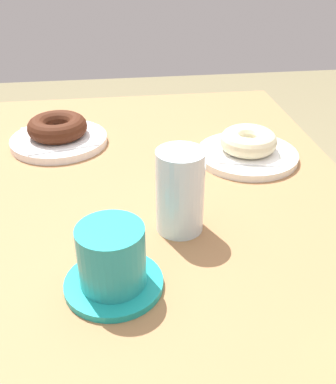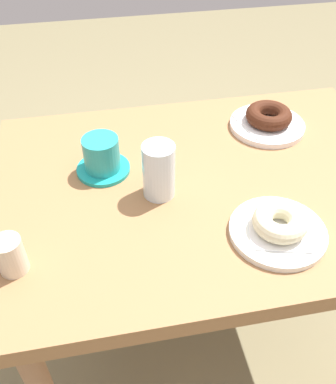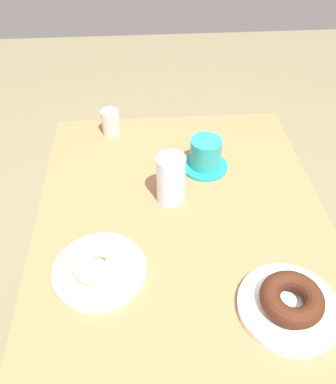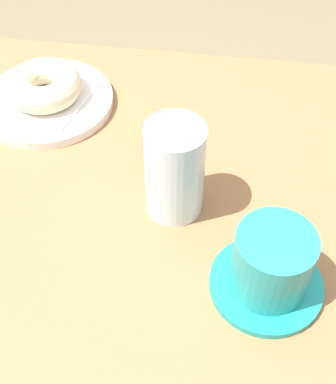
{
  "view_description": "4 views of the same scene",
  "coord_description": "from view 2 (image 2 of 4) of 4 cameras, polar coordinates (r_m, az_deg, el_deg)",
  "views": [
    {
      "loc": [
        0.65,
        -0.07,
        1.11
      ],
      "look_at": [
        0.06,
        0.01,
        0.75
      ],
      "focal_mm": 42.24,
      "sensor_mm": 36.0,
      "label": 1
    },
    {
      "loc": [
        0.22,
        0.71,
        1.35
      ],
      "look_at": [
        0.1,
        0.04,
        0.74
      ],
      "focal_mm": 40.16,
      "sensor_mm": 36.0,
      "label": 2
    },
    {
      "loc": [
        -0.58,
        0.08,
        1.39
      ],
      "look_at": [
        0.1,
        0.03,
        0.75
      ],
      "focal_mm": 36.76,
      "sensor_mm": 36.0,
      "label": 3
    },
    {
      "loc": [
        0.16,
        -0.38,
        1.22
      ],
      "look_at": [
        0.1,
        0.02,
        0.75
      ],
      "focal_mm": 48.96,
      "sensor_mm": 36.0,
      "label": 4
    }
  ],
  "objects": [
    {
      "name": "ground_plane",
      "position": [
        1.54,
        3.42,
        -19.11
      ],
      "size": [
        6.0,
        6.0,
        0.0
      ],
      "primitive_type": "plane",
      "color": "#776D4D"
    },
    {
      "name": "table",
      "position": [
        1.04,
        4.81,
        -2.34
      ],
      "size": [
        0.96,
        0.69,
        0.72
      ],
      "color": "#986A42",
      "rests_on": "ground_plane"
    },
    {
      "name": "plate_sugar_ring",
      "position": [
        0.88,
        14.34,
        -5.15
      ],
      "size": [
        0.19,
        0.19,
        0.01
      ],
      "primitive_type": "cylinder",
      "color": "white",
      "rests_on": "table"
    },
    {
      "name": "napkin_sugar_ring",
      "position": [
        0.87,
        14.43,
        -4.78
      ],
      "size": [
        0.14,
        0.14,
        0.0
      ],
      "primitive_type": "cube",
      "rotation": [
        0.0,
        0.0,
        -0.27
      ],
      "color": "white",
      "rests_on": "plate_sugar_ring"
    },
    {
      "name": "donut_sugar_ring",
      "position": [
        0.85,
        14.66,
        -3.82
      ],
      "size": [
        0.11,
        0.11,
        0.04
      ],
      "primitive_type": "torus",
      "color": "beige",
      "rests_on": "napkin_sugar_ring"
    },
    {
      "name": "plate_chocolate_ring",
      "position": [
        1.16,
        13.01,
        8.64
      ],
      "size": [
        0.19,
        0.19,
        0.02
      ],
      "primitive_type": "cylinder",
      "color": "white",
      "rests_on": "table"
    },
    {
      "name": "napkin_chocolate_ring",
      "position": [
        1.16,
        13.07,
        9.01
      ],
      "size": [
        0.16,
        0.16,
        0.0
      ],
      "primitive_type": "cube",
      "rotation": [
        0.0,
        0.0,
        0.23
      ],
      "color": "white",
      "rests_on": "plate_chocolate_ring"
    },
    {
      "name": "donut_chocolate_ring",
      "position": [
        1.15,
        13.23,
        9.87
      ],
      "size": [
        0.12,
        0.12,
        0.04
      ],
      "primitive_type": "torus",
      "color": "#3E1C0F",
      "rests_on": "napkin_chocolate_ring"
    },
    {
      "name": "water_glass",
      "position": [
        0.9,
        -1.24,
        2.84
      ],
      "size": [
        0.07,
        0.07,
        0.13
      ],
      "primitive_type": "cylinder",
      "color": "silver",
      "rests_on": "table"
    },
    {
      "name": "coffee_cup",
      "position": [
        0.98,
        -8.78,
        4.68
      ],
      "size": [
        0.12,
        0.12,
        0.09
      ],
      "color": "teal",
      "rests_on": "table"
    },
    {
      "name": "sugar_jar",
      "position": [
        0.82,
        -20.2,
        -7.9
      ],
      "size": [
        0.05,
        0.05,
        0.07
      ],
      "primitive_type": "cylinder",
      "color": "beige",
      "rests_on": "table"
    }
  ]
}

